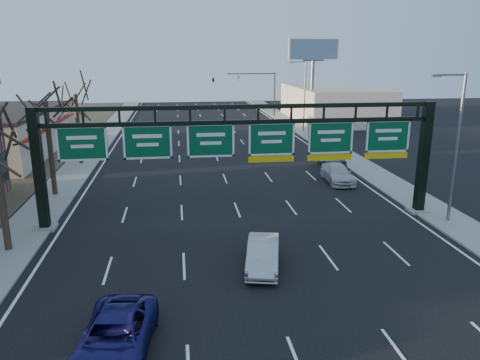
{
  "coord_description": "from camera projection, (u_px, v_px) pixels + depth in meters",
  "views": [
    {
      "loc": [
        -3.74,
        -19.21,
        10.16
      ],
      "look_at": [
        -0.37,
        5.85,
        3.2
      ],
      "focal_mm": 35.0,
      "sensor_mm": 36.0,
      "label": 1
    }
  ],
  "objects": [
    {
      "name": "ground",
      "position": [
        265.0,
        280.0,
        21.53
      ],
      "size": [
        160.0,
        160.0,
        0.0
      ],
      "primitive_type": "plane",
      "color": "black",
      "rests_on": "ground"
    },
    {
      "name": "sidewalk_left",
      "position": [
        70.0,
        177.0,
        38.98
      ],
      "size": [
        3.0,
        120.0,
        0.12
      ],
      "primitive_type": "cube",
      "color": "gray",
      "rests_on": "ground"
    },
    {
      "name": "sidewalk_right",
      "position": [
        363.0,
        167.0,
        42.27
      ],
      "size": [
        3.0,
        120.0,
        0.12
      ],
      "primitive_type": "cube",
      "color": "gray",
      "rests_on": "ground"
    },
    {
      "name": "lane_markings",
      "position": [
        223.0,
        172.0,
        40.64
      ],
      "size": [
        21.6,
        120.0,
        0.01
      ],
      "primitive_type": "cube",
      "color": "white",
      "rests_on": "ground"
    },
    {
      "name": "sign_gantry",
      "position": [
        244.0,
        147.0,
        27.97
      ],
      "size": [
        24.6,
        1.2,
        7.2
      ],
      "color": "black",
      "rests_on": "ground"
    },
    {
      "name": "building_right_distant",
      "position": [
        334.0,
        104.0,
        71.21
      ],
      "size": [
        12.0,
        20.0,
        5.0
      ],
      "primitive_type": "cube",
      "color": "beige",
      "rests_on": "ground"
    },
    {
      "name": "tree_mid",
      "position": [
        43.0,
        86.0,
        32.14
      ],
      "size": [
        3.6,
        3.6,
        9.24
      ],
      "color": "#31261B",
      "rests_on": "sidewalk_left"
    },
    {
      "name": "tree_far",
      "position": [
        74.0,
        83.0,
        41.79
      ],
      "size": [
        3.6,
        3.6,
        8.86
      ],
      "color": "#31261B",
      "rests_on": "sidewalk_left"
    },
    {
      "name": "streetlight_near",
      "position": [
        455.0,
        141.0,
        27.52
      ],
      "size": [
        2.15,
        0.22,
        9.0
      ],
      "color": "slate",
      "rests_on": "sidewalk_right"
    },
    {
      "name": "streetlight_far",
      "position": [
        304.0,
        93.0,
        60.01
      ],
      "size": [
        2.15,
        0.22,
        9.0
      ],
      "color": "slate",
      "rests_on": "sidewalk_right"
    },
    {
      "name": "billboard_right",
      "position": [
        313.0,
        60.0,
        64.03
      ],
      "size": [
        7.0,
        0.5,
        12.0
      ],
      "color": "slate",
      "rests_on": "ground"
    },
    {
      "name": "traffic_signal_mast",
      "position": [
        237.0,
        82.0,
        73.36
      ],
      "size": [
        10.16,
        0.54,
        7.0
      ],
      "color": "black",
      "rests_on": "ground"
    },
    {
      "name": "car_blue_suv",
      "position": [
        115.0,
        337.0,
        16.01
      ],
      "size": [
        2.91,
        5.38,
        1.43
      ],
      "primitive_type": "imported",
      "rotation": [
        0.0,
        0.0,
        -0.11
      ],
      "color": "#141458",
      "rests_on": "ground"
    },
    {
      "name": "car_silver_sedan",
      "position": [
        263.0,
        254.0,
        22.59
      ],
      "size": [
        2.36,
        4.49,
        1.41
      ],
      "primitive_type": "imported",
      "rotation": [
        0.0,
        0.0,
        -0.21
      ],
      "color": "#A8A8AD",
      "rests_on": "ground"
    },
    {
      "name": "car_white_wagon",
      "position": [
        337.0,
        173.0,
        37.59
      ],
      "size": [
        2.1,
        4.84,
        1.39
      ],
      "primitive_type": "imported",
      "rotation": [
        0.0,
        0.0,
        -0.03
      ],
      "color": "silver",
      "rests_on": "ground"
    },
    {
      "name": "car_grey_far",
      "position": [
        330.0,
        157.0,
        43.06
      ],
      "size": [
        2.04,
        4.8,
        1.62
      ],
      "primitive_type": "imported",
      "rotation": [
        0.0,
        0.0,
        0.03
      ],
      "color": "#45474B",
      "rests_on": "ground"
    },
    {
      "name": "car_silver_distant",
      "position": [
        206.0,
        139.0,
        52.22
      ],
      "size": [
        2.2,
        4.32,
        1.36
      ],
      "primitive_type": "imported",
      "rotation": [
        0.0,
        0.0,
        -0.19
      ],
      "color": "#B8B9BE",
      "rests_on": "ground"
    }
  ]
}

